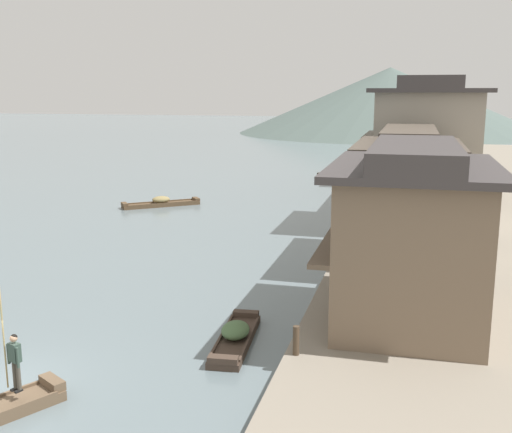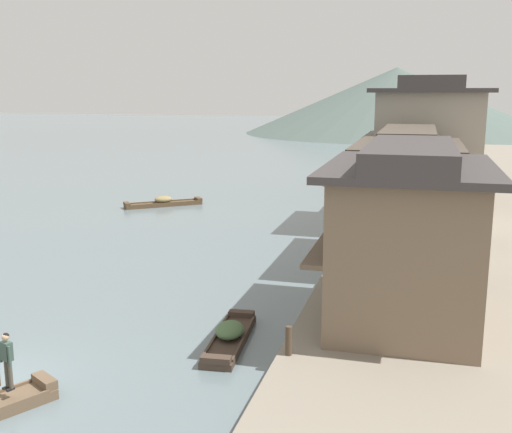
{
  "view_description": "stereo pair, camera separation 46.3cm",
  "coord_description": "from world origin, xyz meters",
  "views": [
    {
      "loc": [
        11.28,
        -13.81,
        8.41
      ],
      "look_at": [
        2.9,
        18.44,
        1.57
      ],
      "focal_mm": 42.65,
      "sensor_mm": 36.0,
      "label": 1
    },
    {
      "loc": [
        11.73,
        -13.69,
        8.41
      ],
      "look_at": [
        2.9,
        18.44,
        1.57
      ],
      "focal_mm": 42.65,
      "sensor_mm": 36.0,
      "label": 2
    }
  ],
  "objects": [
    {
      "name": "house_waterfront_tall",
      "position": [
        11.96,
        24.89,
        4.87
      ],
      "size": [
        7.11,
        7.65,
        8.74
      ],
      "color": "gray",
      "rests_on": "riverbank_right"
    },
    {
      "name": "mooring_post_dock_mid",
      "position": [
        8.12,
        15.15,
        0.93
      ],
      "size": [
        0.2,
        0.2,
        0.7
      ],
      "primitive_type": "cylinder",
      "color": "#473828",
      "rests_on": "riverbank_right"
    },
    {
      "name": "boat_moored_third",
      "position": [
        5.72,
        4.8,
        0.26
      ],
      "size": [
        1.45,
        4.43,
        0.74
      ],
      "color": "#423328",
      "rests_on": "ground"
    },
    {
      "name": "house_waterfront_nearest",
      "position": [
        11.33,
        7.47,
        3.57
      ],
      "size": [
        5.85,
        8.14,
        6.14
      ],
      "color": "#75604C",
      "rests_on": "riverbank_right"
    },
    {
      "name": "house_waterfront_far",
      "position": [
        11.56,
        36.76,
        3.59
      ],
      "size": [
        6.29,
        5.75,
        6.14
      ],
      "color": "#7F705B",
      "rests_on": "riverbank_right"
    },
    {
      "name": "hill_far_west",
      "position": [
        5.83,
        117.14,
        6.69
      ],
      "size": [
        62.25,
        62.25,
        13.39
      ],
      "primitive_type": "cone",
      "color": "#4C5B56",
      "rests_on": "ground"
    },
    {
      "name": "boat_moored_second",
      "position": [
        3.81,
        45.7,
        0.17
      ],
      "size": [
        3.61,
        2.39,
        0.49
      ],
      "color": "#33281E",
      "rests_on": "ground"
    },
    {
      "name": "boat_moored_far",
      "position": [
        -6.88,
        27.78,
        0.25
      ],
      "size": [
        5.19,
        4.42,
        0.77
      ],
      "color": "brown",
      "rests_on": "ground"
    },
    {
      "name": "house_waterfront_end",
      "position": [
        11.7,
        43.55,
        4.88
      ],
      "size": [
        6.59,
        6.43,
        8.74
      ],
      "color": "brown",
      "rests_on": "riverbank_right"
    },
    {
      "name": "boatman_person",
      "position": [
        1.26,
        -0.85,
        1.55
      ],
      "size": [
        0.55,
        0.34,
        3.04
      ],
      "color": "black",
      "rests_on": "boat_foreground_poled"
    },
    {
      "name": "house_waterfront_second",
      "position": [
        11.03,
        16.29,
        3.57
      ],
      "size": [
        5.25,
        8.36,
        6.14
      ],
      "color": "gray",
      "rests_on": "riverbank_right"
    },
    {
      "name": "riverbank_right",
      "position": [
        16.77,
        30.0,
        0.29
      ],
      "size": [
        18.0,
        110.0,
        0.57
      ],
      "primitive_type": "cube",
      "color": "gray",
      "rests_on": "ground"
    },
    {
      "name": "house_waterfront_narrow",
      "position": [
        11.08,
        31.29,
        3.59
      ],
      "size": [
        5.34,
        5.44,
        6.14
      ],
      "color": "#7F705B",
      "rests_on": "riverbank_right"
    },
    {
      "name": "mooring_post_dock_near",
      "position": [
        8.12,
        3.19,
        1.03
      ],
      "size": [
        0.2,
        0.2,
        0.92
      ],
      "primitive_type": "cylinder",
      "color": "#473828",
      "rests_on": "riverbank_right"
    },
    {
      "name": "boat_moored_nearest",
      "position": [
        6.22,
        36.17,
        0.18
      ],
      "size": [
        1.17,
        4.87,
        0.55
      ],
      "color": "#33281E",
      "rests_on": "ground"
    }
  ]
}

